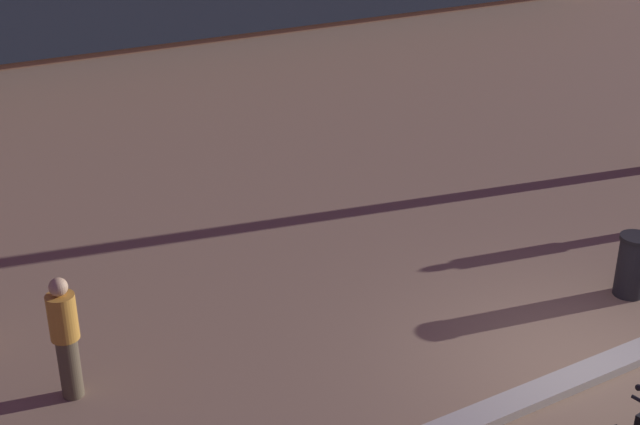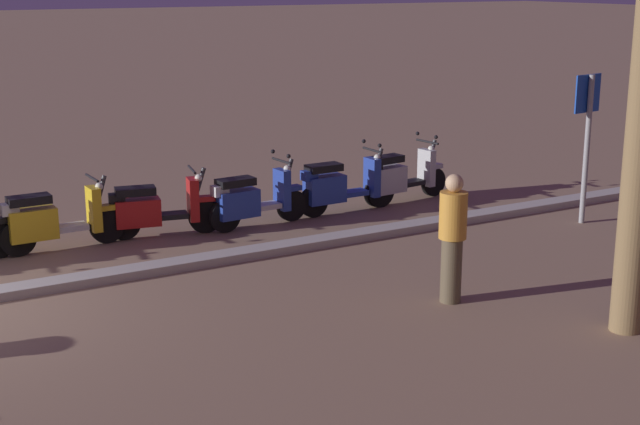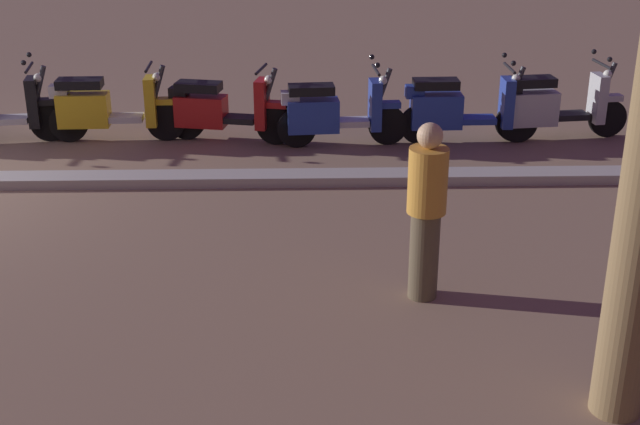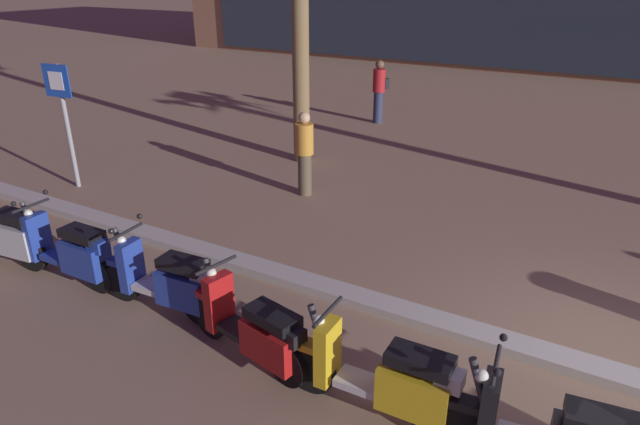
{
  "view_description": "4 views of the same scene",
  "coord_description": "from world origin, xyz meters",
  "px_view_note": "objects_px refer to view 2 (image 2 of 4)",
  "views": [
    {
      "loc": [
        -7.52,
        -6.14,
        6.37
      ],
      "look_at": [
        -1.82,
        3.58,
        1.2
      ],
      "focal_mm": 48.39,
      "sensor_mm": 36.0,
      "label": 1
    },
    {
      "loc": [
        0.95,
        11.23,
        3.91
      ],
      "look_at": [
        -4.12,
        2.41,
        1.27
      ],
      "focal_mm": 51.43,
      "sensor_mm": 36.0,
      "label": 2
    },
    {
      "loc": [
        -4.67,
        9.66,
        3.69
      ],
      "look_at": [
        -4.82,
        3.83,
        1.26
      ],
      "focal_mm": 49.03,
      "sensor_mm": 36.0,
      "label": 3
    },
    {
      "loc": [
        -0.54,
        -5.72,
        4.01
      ],
      "look_at": [
        -3.49,
        -0.6,
        1.4
      ],
      "focal_mm": 31.17,
      "sensor_mm": 36.0,
      "label": 4
    }
  ],
  "objects_px": {
    "scooter_red_second_in_line": "(155,209)",
    "pedestrian_window_shopping": "(452,236)",
    "crossing_sign": "(587,131)",
    "scooter_silver_far_back": "(399,177)",
    "scooter_blue_mid_front": "(340,186)",
    "scooter_yellow_tail_end": "(52,220)",
    "scooter_blue_mid_rear": "(252,200)"
  },
  "relations": [
    {
      "from": "scooter_blue_mid_rear",
      "to": "pedestrian_window_shopping",
      "type": "bearing_deg",
      "value": 98.41
    },
    {
      "from": "scooter_red_second_in_line",
      "to": "pedestrian_window_shopping",
      "type": "relative_size",
      "value": 1.09
    },
    {
      "from": "scooter_yellow_tail_end",
      "to": "crossing_sign",
      "type": "relative_size",
      "value": 0.76
    },
    {
      "from": "scooter_yellow_tail_end",
      "to": "crossing_sign",
      "type": "bearing_deg",
      "value": 161.21
    },
    {
      "from": "scooter_silver_far_back",
      "to": "scooter_yellow_tail_end",
      "type": "height_order",
      "value": "scooter_silver_far_back"
    },
    {
      "from": "pedestrian_window_shopping",
      "to": "scooter_yellow_tail_end",
      "type": "bearing_deg",
      "value": -51.12
    },
    {
      "from": "crossing_sign",
      "to": "scooter_red_second_in_line",
      "type": "bearing_deg",
      "value": -22.71
    },
    {
      "from": "scooter_blue_mid_front",
      "to": "crossing_sign",
      "type": "xyz_separation_m",
      "value": [
        -3.1,
        2.47,
        1.04
      ]
    },
    {
      "from": "scooter_blue_mid_rear",
      "to": "scooter_blue_mid_front",
      "type": "bearing_deg",
      "value": -176.91
    },
    {
      "from": "scooter_blue_mid_front",
      "to": "pedestrian_window_shopping",
      "type": "height_order",
      "value": "pedestrian_window_shopping"
    },
    {
      "from": "scooter_yellow_tail_end",
      "to": "crossing_sign",
      "type": "xyz_separation_m",
      "value": [
        -7.85,
        2.67,
        1.04
      ]
    },
    {
      "from": "scooter_blue_mid_rear",
      "to": "scooter_yellow_tail_end",
      "type": "xyz_separation_m",
      "value": [
        3.07,
        -0.29,
        0.01
      ]
    },
    {
      "from": "scooter_yellow_tail_end",
      "to": "crossing_sign",
      "type": "distance_m",
      "value": 8.36
    },
    {
      "from": "scooter_blue_mid_front",
      "to": "crossing_sign",
      "type": "height_order",
      "value": "crossing_sign"
    },
    {
      "from": "scooter_blue_mid_front",
      "to": "scooter_yellow_tail_end",
      "type": "relative_size",
      "value": 1.02
    },
    {
      "from": "scooter_blue_mid_front",
      "to": "pedestrian_window_shopping",
      "type": "distance_m",
      "value": 4.54
    },
    {
      "from": "scooter_silver_far_back",
      "to": "pedestrian_window_shopping",
      "type": "distance_m",
      "value": 5.12
    },
    {
      "from": "crossing_sign",
      "to": "scooter_blue_mid_front",
      "type": "bearing_deg",
      "value": -38.59
    },
    {
      "from": "scooter_silver_far_back",
      "to": "scooter_yellow_tail_end",
      "type": "bearing_deg",
      "value": -0.68
    },
    {
      "from": "scooter_silver_far_back",
      "to": "scooter_red_second_in_line",
      "type": "relative_size",
      "value": 1.06
    },
    {
      "from": "scooter_blue_mid_front",
      "to": "scooter_red_second_in_line",
      "type": "height_order",
      "value": "scooter_blue_mid_front"
    },
    {
      "from": "scooter_silver_far_back",
      "to": "crossing_sign",
      "type": "xyz_separation_m",
      "value": [
        -1.79,
        2.6,
        1.04
      ]
    },
    {
      "from": "scooter_blue_mid_front",
      "to": "crossing_sign",
      "type": "relative_size",
      "value": 0.78
    },
    {
      "from": "scooter_red_second_in_line",
      "to": "pedestrian_window_shopping",
      "type": "height_order",
      "value": "pedestrian_window_shopping"
    },
    {
      "from": "scooter_yellow_tail_end",
      "to": "scooter_blue_mid_rear",
      "type": "bearing_deg",
      "value": 174.58
    },
    {
      "from": "scooter_blue_mid_front",
      "to": "scooter_red_second_in_line",
      "type": "distance_m",
      "value": 3.2
    },
    {
      "from": "scooter_silver_far_back",
      "to": "scooter_red_second_in_line",
      "type": "distance_m",
      "value": 4.5
    },
    {
      "from": "scooter_blue_mid_front",
      "to": "scooter_red_second_in_line",
      "type": "xyz_separation_m",
      "value": [
        3.19,
        -0.16,
        -0.03
      ]
    },
    {
      "from": "scooter_silver_far_back",
      "to": "scooter_yellow_tail_end",
      "type": "distance_m",
      "value": 6.06
    },
    {
      "from": "scooter_blue_mid_rear",
      "to": "crossing_sign",
      "type": "xyz_separation_m",
      "value": [
        -4.79,
        2.38,
        1.05
      ]
    },
    {
      "from": "scooter_yellow_tail_end",
      "to": "pedestrian_window_shopping",
      "type": "height_order",
      "value": "pedestrian_window_shopping"
    },
    {
      "from": "scooter_yellow_tail_end",
      "to": "scooter_red_second_in_line",
      "type": "bearing_deg",
      "value": 178.61
    }
  ]
}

